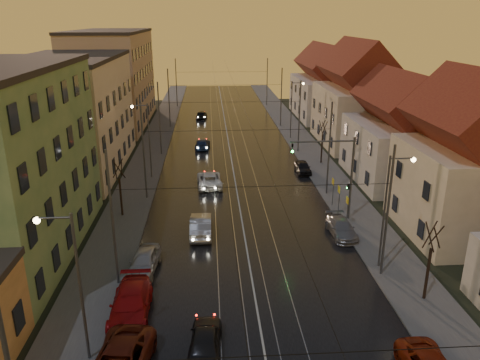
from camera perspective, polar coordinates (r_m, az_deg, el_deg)
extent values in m
cube|color=black|center=(59.89, -1.23, 3.53)|extent=(16.00, 120.00, 0.04)
cube|color=#4C4C4C|center=(60.28, -10.79, 3.34)|extent=(4.00, 120.00, 0.15)
cube|color=#4C4C4C|center=(61.12, 8.19, 3.71)|extent=(4.00, 120.00, 0.15)
cube|color=gray|center=(59.82, -3.34, 3.52)|extent=(0.06, 120.00, 0.03)
cube|color=gray|center=(59.85, -1.97, 3.54)|extent=(0.06, 120.00, 0.03)
cube|color=gray|center=(59.91, -0.49, 3.57)|extent=(0.06, 120.00, 0.03)
cube|color=gray|center=(60.01, 0.87, 3.60)|extent=(0.06, 120.00, 0.03)
cube|color=beige|center=(54.68, -19.77, 7.32)|extent=(10.00, 20.00, 12.00)
cube|color=tan|center=(77.60, -15.22, 11.76)|extent=(10.00, 24.00, 14.00)
cube|color=beige|center=(40.09, 25.64, -1.27)|extent=(8.50, 10.00, 7.00)
pyramid|color=maroon|center=(38.71, 26.79, 6.25)|extent=(8.67, 10.20, 3.80)
cube|color=beige|center=(51.34, 18.75, 3.26)|extent=(9.00, 12.00, 6.00)
pyramid|color=maroon|center=(50.35, 19.31, 8.29)|extent=(9.18, 12.24, 3.20)
cube|color=beige|center=(64.88, 13.93, 7.59)|extent=(9.00, 14.00, 7.50)
pyramid|color=maroon|center=(64.02, 14.34, 12.63)|extent=(9.18, 14.28, 4.00)
cube|color=beige|center=(82.02, 10.18, 9.84)|extent=(9.00, 16.00, 6.50)
pyramid|color=maroon|center=(81.38, 10.39, 13.31)|extent=(9.18, 16.32, 3.50)
cylinder|color=#595B60|center=(29.69, -15.29, -4.79)|extent=(0.16, 0.16, 9.00)
cylinder|color=#595B60|center=(31.14, 17.54, -3.87)|extent=(0.16, 0.16, 9.00)
cylinder|color=#595B60|center=(43.64, -11.65, 3.23)|extent=(0.16, 0.16, 9.00)
cylinder|color=#595B60|center=(44.63, 10.82, 3.64)|extent=(0.16, 0.16, 9.00)
cylinder|color=#595B60|center=(58.11, -9.79, 7.31)|extent=(0.16, 0.16, 9.00)
cylinder|color=#595B60|center=(58.86, 7.25, 7.59)|extent=(0.16, 0.16, 9.00)
cylinder|color=#595B60|center=(72.80, -8.66, 9.75)|extent=(0.16, 0.16, 9.00)
cylinder|color=#595B60|center=(73.40, 5.05, 9.97)|extent=(0.16, 0.16, 9.00)
cylinder|color=#595B60|center=(90.56, -7.77, 11.63)|extent=(0.16, 0.16, 9.00)
cylinder|color=#595B60|center=(91.04, 3.32, 11.81)|extent=(0.16, 0.16, 9.00)
cylinder|color=#595B60|center=(23.93, -18.83, -12.69)|extent=(0.14, 0.14, 8.00)
cylinder|color=#595B60|center=(22.47, -21.84, -4.31)|extent=(1.60, 0.10, 0.10)
sphere|color=#FFD88C|center=(22.74, -23.54, -4.54)|extent=(0.32, 0.32, 0.32)
cylinder|color=#595B60|center=(32.25, 17.16, -3.98)|extent=(0.14, 0.14, 8.00)
cylinder|color=#595B60|center=(31.31, 19.21, 2.50)|extent=(1.60, 0.10, 0.10)
sphere|color=#FFD88C|center=(31.62, 20.39, 2.33)|extent=(0.32, 0.32, 0.32)
cylinder|color=#595B60|center=(49.53, -10.97, 4.58)|extent=(0.14, 0.14, 8.00)
cylinder|color=#595B60|center=(48.84, -12.20, 8.86)|extent=(1.60, 0.10, 0.10)
sphere|color=#FFD88C|center=(48.97, -13.03, 8.71)|extent=(0.32, 0.32, 0.32)
cylinder|color=#595B60|center=(65.74, 6.26, 8.40)|extent=(0.14, 0.14, 8.00)
cylinder|color=#595B60|center=(65.29, 7.09, 11.68)|extent=(1.60, 0.10, 0.10)
sphere|color=#FFD88C|center=(65.44, 7.72, 11.58)|extent=(0.32, 0.32, 0.32)
cylinder|color=#595B60|center=(39.50, 13.41, 0.03)|extent=(0.20, 0.20, 7.20)
cylinder|color=#595B60|center=(37.87, 10.02, 4.66)|extent=(5.20, 0.14, 0.14)
imported|color=black|center=(37.53, 6.39, 3.76)|extent=(0.15, 0.18, 0.90)
sphere|color=#19FF3F|center=(37.46, 6.42, 3.49)|extent=(0.20, 0.20, 0.20)
cylinder|color=black|center=(41.01, -14.31, -2.08)|extent=(0.18, 0.18, 3.50)
cylinder|color=black|center=(40.21, -14.26, 1.35)|extent=(0.37, 0.92, 1.61)
cylinder|color=black|center=(40.41, -14.67, 1.41)|extent=(0.91, 0.40, 1.61)
cylinder|color=black|center=(40.14, -14.96, 1.26)|extent=(0.37, 0.92, 1.61)
cylinder|color=black|center=(39.95, -14.49, 1.22)|extent=(0.84, 0.54, 1.62)
cylinder|color=black|center=(30.49, 21.86, -10.68)|extent=(0.18, 0.18, 3.50)
cylinder|color=black|center=(29.53, 22.82, -6.24)|extent=(0.37, 0.92, 1.61)
cylinder|color=black|center=(29.51, 22.13, -6.16)|extent=(0.91, 0.40, 1.61)
cylinder|color=black|center=(29.19, 22.13, -6.44)|extent=(0.37, 0.92, 1.61)
cylinder|color=black|center=(29.24, 22.88, -6.50)|extent=(0.84, 0.54, 1.62)
cylinder|color=black|center=(55.13, 9.94, 3.71)|extent=(0.18, 0.18, 3.50)
cylinder|color=black|center=(54.65, 10.31, 6.31)|extent=(0.37, 0.92, 1.61)
cylinder|color=black|center=(54.72, 9.94, 6.35)|extent=(0.91, 0.40, 1.61)
cylinder|color=black|center=(54.38, 9.87, 6.28)|extent=(0.37, 0.92, 1.61)
cylinder|color=black|center=(54.34, 10.27, 6.24)|extent=(0.84, 0.54, 1.62)
imported|color=black|center=(25.33, -4.25, -18.75)|extent=(1.90, 4.09, 1.35)
imported|color=gray|center=(37.03, -4.79, -5.52)|extent=(1.66, 4.71, 1.55)
imported|color=white|center=(47.42, -3.75, 0.08)|extent=(2.62, 5.22, 1.42)
imported|color=#19294D|center=(61.21, -4.60, 4.40)|extent=(2.06, 4.42, 1.25)
imported|color=black|center=(79.78, -4.73, 7.93)|extent=(1.98, 4.09, 1.34)
imported|color=#A01011|center=(28.31, -13.18, -14.47)|extent=(2.24, 5.37, 1.55)
imported|color=#A8A9AE|center=(32.54, -11.62, -9.67)|extent=(2.17, 4.46, 1.46)
imported|color=gray|center=(37.65, 12.26, -5.73)|extent=(1.86, 4.39, 1.26)
imported|color=black|center=(51.86, 7.66, 1.55)|extent=(1.52, 3.74, 1.27)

